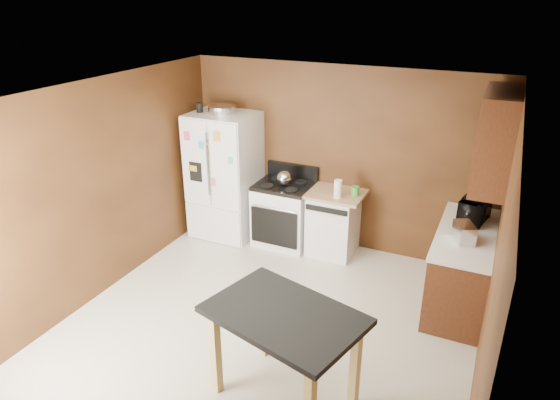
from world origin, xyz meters
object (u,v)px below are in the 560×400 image
Objects in this scene: roasting_pan at (222,109)px; refrigerator at (225,176)px; dishwasher at (333,222)px; microwave at (475,210)px; gas_range at (284,213)px; island at (284,326)px; toaster at (464,233)px; kettle at (284,178)px; green_canister at (355,191)px; pen_cup at (200,108)px; paper_towel at (338,189)px.

refrigerator is (0.04, -0.06, -0.95)m from roasting_pan.
refrigerator reaches higher than dishwasher.
microwave is 2.53m from gas_range.
toaster is at bearing 58.63° from island.
roasting_pan is 2.17m from dishwasher.
green_canister is (0.97, 0.10, -0.05)m from kettle.
roasting_pan reaches higher than island.
green_canister is at bearing 3.28° from refrigerator.
pen_cup reaches higher than toaster.
pen_cup is 3.79m from toaster.
paper_towel is 0.17× the size of island.
pen_cup is 3.71m from island.
refrigerator is 2.02× the size of dishwasher.
paper_towel is 0.87× the size of toaster.
refrigerator is (-1.72, 0.07, -0.11)m from paper_towel.
roasting_pan is 1.68m from gas_range.
gas_range reaches higher than green_canister.
kettle is 0.80m from paper_towel.
refrigerator reaches higher than paper_towel.
refrigerator reaches higher than island.
microwave is 1.84m from dishwasher.
pen_cup is at bearing 145.69° from toaster.
toaster is 2.58m from gas_range.
roasting_pan is 1.86× the size of kettle.
dishwasher is (1.94, 0.14, -1.41)m from pen_cup.
paper_towel is at bearing -4.21° from roasting_pan.
microwave is at bearing -3.03° from gas_range.
roasting_pan reaches higher than paper_towel.
kettle is 0.54m from gas_range.
gas_range is at bearing 114.40° from island.
pen_cup is 0.07× the size of refrigerator.
kettle is 0.73× the size of toaster.
green_canister is (0.18, 0.18, -0.06)m from paper_towel.
toaster is (3.64, -0.60, -0.86)m from pen_cup.
green_canister is at bearing 5.04° from dishwasher.
toaster is 1.93m from dishwasher.
paper_towel reaches higher than dishwasher.
refrigerator is at bearing -176.72° from green_canister.
green_canister is at bearing 5.64° from kettle.
refrigerator is (-1.90, -0.11, -0.05)m from green_canister.
refrigerator is at bearing 10.66° from pen_cup.
pen_cup is 0.27× the size of microwave.
microwave is at bearing -6.91° from green_canister.
dishwasher is at bearing 4.24° from pen_cup.
microwave is at bearing -1.18° from refrigerator.
toaster is 3.39m from refrigerator.
roasting_pan is 0.95m from refrigerator.
toaster is at bearing -16.63° from gas_range.
kettle is 0.84× the size of paper_towel.
kettle is at bearing 139.37° from toaster.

